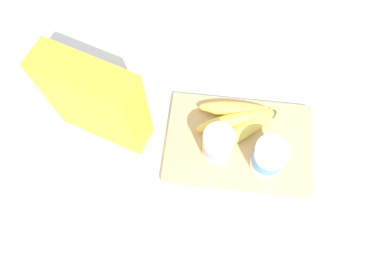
% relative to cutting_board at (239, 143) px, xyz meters
% --- Properties ---
extents(ground_plane, '(2.40, 2.40, 0.00)m').
position_rel_cutting_board_xyz_m(ground_plane, '(0.00, 0.00, -0.01)').
color(ground_plane, silver).
extents(cutting_board, '(0.33, 0.22, 0.02)m').
position_rel_cutting_board_xyz_m(cutting_board, '(0.00, 0.00, 0.00)').
color(cutting_board, tan).
rests_on(cutting_board, ground_plane).
extents(cereal_box, '(0.22, 0.13, 0.24)m').
position_rel_cutting_board_xyz_m(cereal_box, '(0.31, -0.01, 0.11)').
color(cereal_box, yellow).
rests_on(cereal_box, ground_plane).
extents(yogurt_cup_front, '(0.07, 0.07, 0.09)m').
position_rel_cutting_board_xyz_m(yogurt_cup_front, '(-0.06, 0.05, 0.05)').
color(yogurt_cup_front, white).
rests_on(yogurt_cup_front, cutting_board).
extents(yogurt_cup_back, '(0.07, 0.07, 0.09)m').
position_rel_cutting_board_xyz_m(yogurt_cup_back, '(0.05, 0.03, 0.05)').
color(yogurt_cup_back, white).
rests_on(yogurt_cup_back, cutting_board).
extents(banana_bunch, '(0.19, 0.14, 0.04)m').
position_rel_cutting_board_xyz_m(banana_bunch, '(0.01, -0.05, 0.03)').
color(banana_bunch, '#ECCC50').
rests_on(banana_bunch, cutting_board).
extents(spoon, '(0.11, 0.10, 0.01)m').
position_rel_cutting_board_xyz_m(spoon, '(-0.19, -0.06, -0.00)').
color(spoon, silver).
rests_on(spoon, ground_plane).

